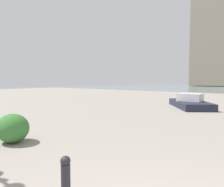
# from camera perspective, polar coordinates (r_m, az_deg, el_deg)

# --- Properties ---
(bollard_near) EXTENTS (0.13, 0.13, 0.67)m
(bollard_near) POSITION_cam_1_polar(r_m,az_deg,el_deg) (2.90, -12.64, -22.36)
(bollard_near) COLOR #232328
(bollard_near) RESTS_ON ground
(shrub_wide) EXTENTS (0.88, 0.79, 0.75)m
(shrub_wide) POSITION_cam_1_polar(r_m,az_deg,el_deg) (6.02, -25.70, -8.59)
(shrub_wide) COLOR #387533
(shrub_wide) RESTS_ON ground
(boat) EXTENTS (3.39, 3.87, 0.95)m
(boat) POSITION_cam_1_polar(r_m,az_deg,el_deg) (13.01, 20.69, -2.68)
(boat) COLOR #1E2333
(boat) RESTS_ON ground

